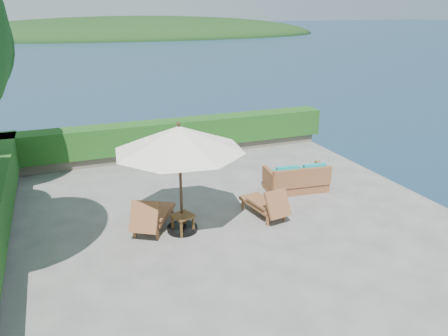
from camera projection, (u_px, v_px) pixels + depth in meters
name	position (u px, v px, depth m)	size (l,w,h in m)	color
ground	(224.00, 218.00, 11.57)	(12.00, 12.00, 0.00)	gray
foundation	(224.00, 268.00, 12.10)	(12.00, 12.00, 3.00)	#5D5649
ocean	(224.00, 311.00, 12.60)	(600.00, 600.00, 0.00)	#18354B
offshore_island	(140.00, 36.00, 143.68)	(126.00, 57.60, 12.60)	black
planter_wall_far	(170.00, 151.00, 16.41)	(12.00, 0.60, 0.36)	#676052
hedge_far	(169.00, 134.00, 16.18)	(12.40, 0.90, 1.00)	#134514
patio_umbrella	(179.00, 140.00, 10.09)	(3.86, 3.86, 2.80)	black
lounge_left	(152.00, 215.00, 10.83)	(1.45, 1.77, 0.96)	brown
lounge_right	(266.00, 204.00, 11.53)	(0.87, 1.64, 0.90)	brown
side_table	(183.00, 218.00, 10.65)	(0.59, 0.59, 0.50)	brown
wicker_loveseat	(297.00, 180.00, 13.20)	(1.95, 1.15, 0.91)	brown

